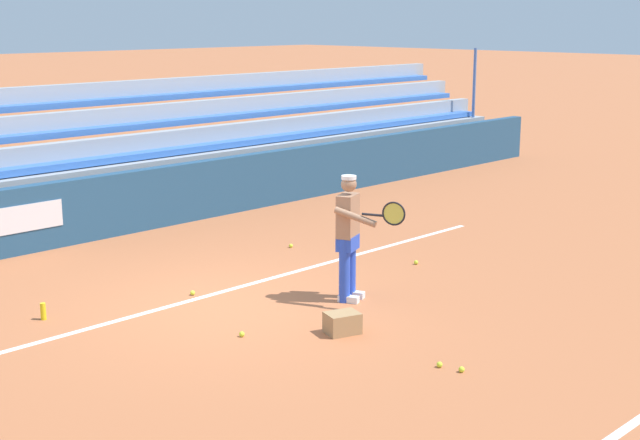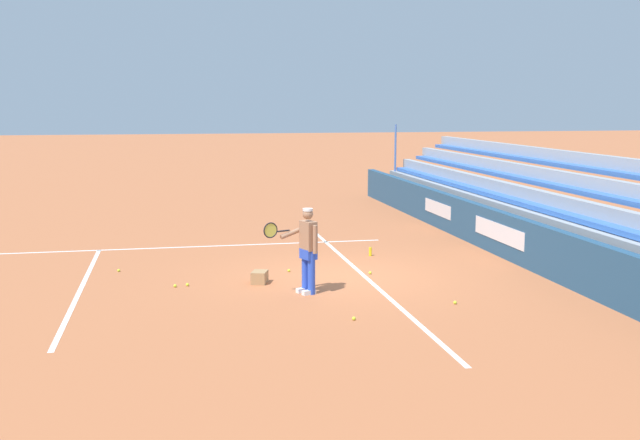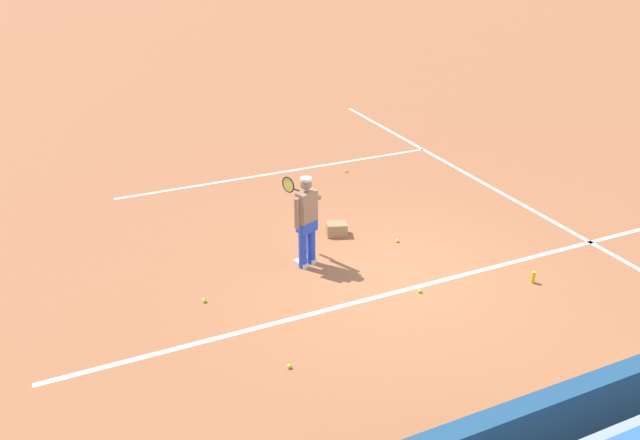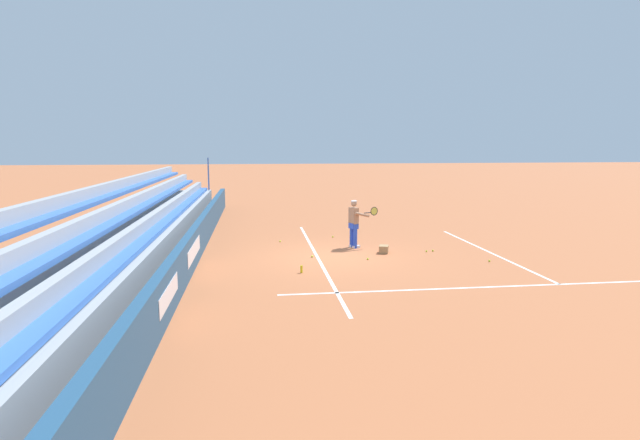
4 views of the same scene
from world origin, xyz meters
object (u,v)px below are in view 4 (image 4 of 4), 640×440
at_px(tennis_ball_midcourt, 312,256).
at_px(tennis_ball_near_player, 368,259).
at_px(tennis_ball_toward_net, 426,251).
at_px(tennis_ball_by_box, 433,251).
at_px(ball_box_cardboard, 384,249).
at_px(tennis_ball_far_right, 333,237).
at_px(tennis_ball_far_left, 280,241).
at_px(tennis_ball_stray_back, 489,261).
at_px(water_bottle, 301,269).
at_px(tennis_player, 354,223).

bearing_deg(tennis_ball_midcourt, tennis_ball_near_player, 71.30).
bearing_deg(tennis_ball_toward_net, tennis_ball_by_box, 102.73).
bearing_deg(tennis_ball_near_player, tennis_ball_midcourt, -108.70).
height_order(ball_box_cardboard, tennis_ball_far_right, ball_box_cardboard).
bearing_deg(tennis_ball_far_left, tennis_ball_midcourt, 18.54).
bearing_deg(ball_box_cardboard, tennis_ball_midcourt, -81.95).
xyz_separation_m(tennis_ball_by_box, tennis_ball_far_left, (-2.38, -5.20, 0.00)).
xyz_separation_m(tennis_ball_stray_back, tennis_ball_far_left, (-4.10, -6.43, 0.00)).
bearing_deg(tennis_ball_stray_back, tennis_ball_midcourt, -103.78).
xyz_separation_m(ball_box_cardboard, water_bottle, (2.31, -3.05, -0.02)).
xyz_separation_m(tennis_ball_far_right, tennis_ball_near_player, (4.00, 0.52, 0.00)).
xyz_separation_m(ball_box_cardboard, tennis_ball_far_left, (-2.39, -3.44, -0.10)).
bearing_deg(tennis_ball_far_left, tennis_ball_stray_back, 57.48).
height_order(tennis_player, tennis_ball_near_player, tennis_player).
relative_size(tennis_ball_near_player, tennis_ball_midcourt, 1.00).
relative_size(tennis_ball_near_player, tennis_ball_by_box, 1.00).
relative_size(tennis_ball_far_left, water_bottle, 0.30).
height_order(tennis_ball_near_player, tennis_ball_far_left, same).
relative_size(tennis_ball_far_left, tennis_ball_toward_net, 1.00).
xyz_separation_m(tennis_player, tennis_ball_midcourt, (1.38, -1.68, -0.86)).
relative_size(tennis_player, tennis_ball_by_box, 25.98).
distance_m(tennis_ball_by_box, tennis_ball_toward_net, 0.26).
bearing_deg(tennis_ball_far_left, tennis_ball_toward_net, 63.77).
height_order(tennis_player, tennis_ball_far_left, tennis_player).
bearing_deg(tennis_player, tennis_ball_far_left, -117.87).
relative_size(tennis_ball_far_right, tennis_ball_toward_net, 1.00).
xyz_separation_m(tennis_ball_near_player, tennis_ball_far_left, (-3.34, -2.66, 0.00)).
bearing_deg(water_bottle, ball_box_cardboard, 127.21).
distance_m(tennis_ball_near_player, tennis_ball_far_left, 4.27).
xyz_separation_m(tennis_ball_midcourt, water_bottle, (1.96, -0.53, 0.08)).
distance_m(tennis_ball_midcourt, tennis_ball_toward_net, 4.03).
distance_m(tennis_ball_near_player, tennis_ball_by_box, 2.71).
bearing_deg(tennis_ball_toward_net, tennis_player, -114.36).
bearing_deg(tennis_ball_midcourt, tennis_player, 129.33).
distance_m(tennis_ball_far_right, tennis_ball_near_player, 4.03).
bearing_deg(tennis_ball_midcourt, tennis_ball_toward_net, 94.48).
bearing_deg(tennis_ball_stray_back, tennis_player, -125.43).
relative_size(tennis_ball_far_right, tennis_ball_stray_back, 1.00).
distance_m(tennis_ball_far_right, tennis_ball_by_box, 4.31).
distance_m(tennis_ball_midcourt, tennis_ball_far_left, 2.90).
xyz_separation_m(tennis_ball_toward_net, water_bottle, (2.27, -4.55, 0.08)).
distance_m(ball_box_cardboard, tennis_ball_midcourt, 2.54).
bearing_deg(tennis_ball_midcourt, water_bottle, -15.25).
distance_m(tennis_ball_by_box, tennis_ball_stray_back, 2.12).
xyz_separation_m(ball_box_cardboard, tennis_ball_toward_net, (0.04, 1.51, -0.10)).
xyz_separation_m(tennis_ball_far_right, tennis_ball_midcourt, (3.41, -1.22, 0.00)).
distance_m(ball_box_cardboard, tennis_ball_by_box, 1.76).
distance_m(tennis_ball_stray_back, water_bottle, 6.08).
bearing_deg(tennis_ball_midcourt, tennis_ball_far_right, 160.37).
height_order(ball_box_cardboard, tennis_ball_near_player, ball_box_cardboard).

